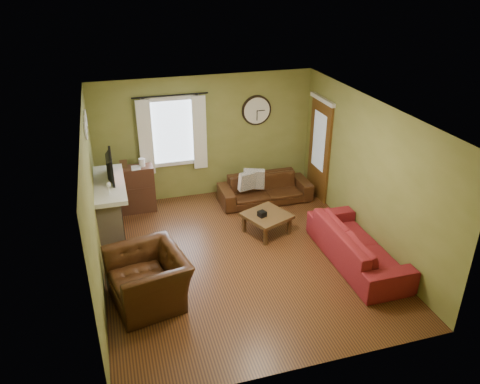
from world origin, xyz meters
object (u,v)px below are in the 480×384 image
object	(u,v)px
bookshelf	(134,189)
armchair	(148,278)
sofa_brown	(265,189)
coffee_table	(267,224)
sofa_red	(357,245)

from	to	relation	value
bookshelf	armchair	size ratio (longest dim) A/B	0.81
bookshelf	sofa_brown	distance (m)	2.71
sofa_brown	coffee_table	distance (m)	1.33
armchair	coffee_table	size ratio (longest dim) A/B	1.60
coffee_table	sofa_red	bearing A→B (deg)	-48.63
sofa_red	coffee_table	distance (m)	1.75
bookshelf	sofa_red	size ratio (longest dim) A/B	0.43
armchair	sofa_red	bearing A→B (deg)	78.17
sofa_red	armchair	size ratio (longest dim) A/B	1.86
sofa_red	coffee_table	size ratio (longest dim) A/B	2.99
sofa_brown	sofa_red	bearing A→B (deg)	-73.67
sofa_brown	armchair	bearing A→B (deg)	-136.45
armchair	coffee_table	bearing A→B (deg)	107.62
bookshelf	sofa_brown	bearing A→B (deg)	-6.96
bookshelf	sofa_red	xyz separation A→B (m)	(3.43, -2.90, -0.16)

